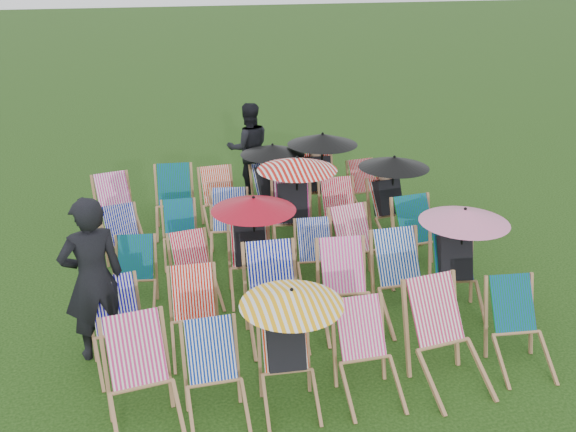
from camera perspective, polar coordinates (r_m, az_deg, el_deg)
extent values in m
plane|color=black|center=(8.55, -0.49, -6.63)|extent=(100.00, 100.00, 0.00)
cube|color=#CF2974|center=(6.32, -13.38, -11.47)|extent=(0.56, 0.44, 0.62)
cube|color=#072493|center=(6.33, -6.88, -11.74)|extent=(0.46, 0.34, 0.55)
cube|color=red|center=(6.46, -0.31, -11.05)|extent=(0.46, 0.36, 0.52)
cube|color=black|center=(6.42, -0.24, -11.28)|extent=(0.40, 0.41, 0.55)
sphere|color=tan|center=(6.35, -0.38, -8.66)|extent=(0.19, 0.19, 0.19)
cylinder|color=black|center=(6.27, 0.32, -9.57)|extent=(0.03, 0.03, 0.64)
cone|color=#FFAB0D|center=(6.12, 0.32, -7.24)|extent=(1.01, 1.01, 0.16)
cube|color=#EF2F88|center=(6.63, 6.47, -9.83)|extent=(0.47, 0.35, 0.56)
cube|color=#D72B60|center=(6.90, 12.97, -8.10)|extent=(0.57, 0.45, 0.64)
cube|color=#095E28|center=(7.43, 19.33, -7.34)|extent=(0.50, 0.40, 0.56)
cube|color=#0F079C|center=(7.25, -15.16, -7.57)|extent=(0.51, 0.40, 0.56)
cube|color=red|center=(7.33, -8.45, -6.70)|extent=(0.48, 0.36, 0.55)
cube|color=#070E91|center=(7.50, -1.55, -4.91)|extent=(0.55, 0.42, 0.63)
cube|color=#FD32A1|center=(7.72, 4.86, -4.39)|extent=(0.55, 0.43, 0.61)
cube|color=navy|center=(7.97, 9.68, -3.57)|extent=(0.53, 0.39, 0.63)
cube|color=#0A6939|center=(8.29, 14.45, -3.45)|extent=(0.53, 0.43, 0.57)
cube|color=black|center=(8.25, 14.55, -3.60)|extent=(0.47, 0.48, 0.59)
sphere|color=tan|center=(8.21, 14.55, -1.35)|extent=(0.21, 0.21, 0.21)
cylinder|color=black|center=(8.13, 15.21, -2.04)|extent=(0.03, 0.03, 0.69)
cone|color=pink|center=(8.01, 15.43, 0.03)|extent=(1.09, 1.09, 0.17)
cube|color=#096531|center=(8.34, -13.41, -3.61)|extent=(0.48, 0.39, 0.52)
cube|color=red|center=(8.31, -8.71, -3.30)|extent=(0.48, 0.38, 0.52)
cube|color=red|center=(8.41, -3.46, -2.38)|extent=(0.51, 0.40, 0.56)
cube|color=black|center=(8.37, -3.43, -2.52)|extent=(0.44, 0.45, 0.59)
sphere|color=tan|center=(8.33, -3.54, -0.31)|extent=(0.21, 0.21, 0.21)
cylinder|color=black|center=(8.23, -3.03, -0.97)|extent=(0.03, 0.03, 0.69)
cone|color=#A4091B|center=(8.11, -3.08, 1.08)|extent=(1.09, 1.09, 0.17)
cube|color=#071F9D|center=(8.60, 2.35, -2.10)|extent=(0.47, 0.37, 0.52)
cube|color=#D22A5F|center=(8.76, 5.69, -1.17)|extent=(0.55, 0.44, 0.60)
cube|color=#0A6D28|center=(9.15, 11.17, -0.29)|extent=(0.55, 0.42, 0.61)
cube|color=#070C9B|center=(9.37, -14.64, -0.76)|extent=(0.49, 0.40, 0.52)
cube|color=#0A6C3B|center=(9.46, -9.65, -0.20)|extent=(0.44, 0.34, 0.51)
cube|color=#072195|center=(9.48, -5.24, 0.58)|extent=(0.54, 0.43, 0.58)
cube|color=#D52A85|center=(9.62, 0.35, 1.28)|extent=(0.57, 0.45, 0.61)
cube|color=black|center=(9.58, 0.39, 1.17)|extent=(0.49, 0.50, 0.64)
sphere|color=tan|center=(9.56, 0.32, 3.28)|extent=(0.23, 0.23, 0.23)
cylinder|color=black|center=(9.44, 0.81, 2.69)|extent=(0.03, 0.03, 0.75)
cone|color=#BC1009|center=(9.34, 0.82, 4.68)|extent=(1.18, 1.18, 0.18)
cube|color=red|center=(9.89, 4.46, 1.60)|extent=(0.50, 0.38, 0.58)
cube|color=red|center=(10.13, 8.66, 1.77)|extent=(0.52, 0.42, 0.56)
cube|color=black|center=(10.09, 8.81, 1.67)|extent=(0.45, 0.46, 0.59)
sphere|color=tan|center=(10.07, 8.61, 3.50)|extent=(0.21, 0.21, 0.21)
cylinder|color=black|center=(10.00, 9.30, 3.04)|extent=(0.03, 0.03, 0.69)
cone|color=black|center=(9.91, 9.41, 4.75)|extent=(1.08, 1.08, 0.17)
cube|color=#D1298E|center=(10.45, -15.30, 2.00)|extent=(0.55, 0.45, 0.58)
cube|color=#095F25|center=(10.51, -10.11, 2.78)|extent=(0.55, 0.43, 0.62)
cube|color=red|center=(10.54, -6.35, 2.76)|extent=(0.49, 0.37, 0.57)
cube|color=#081CA6|center=(10.74, -1.82, 3.15)|extent=(0.51, 0.41, 0.55)
cube|color=black|center=(10.70, -1.72, 3.07)|extent=(0.44, 0.45, 0.58)
sphere|color=tan|center=(10.69, -1.93, 4.75)|extent=(0.20, 0.20, 0.20)
cylinder|color=black|center=(10.61, -1.37, 4.34)|extent=(0.03, 0.03, 0.67)
cone|color=black|center=(10.52, -1.38, 5.94)|extent=(1.06, 1.06, 0.16)
cube|color=red|center=(10.93, 2.58, 3.83)|extent=(0.53, 0.41, 0.61)
cube|color=black|center=(10.88, 2.64, 3.74)|extent=(0.45, 0.47, 0.64)
sphere|color=tan|center=(10.88, 2.54, 5.58)|extent=(0.22, 0.22, 0.22)
cylinder|color=black|center=(10.77, 3.05, 5.11)|extent=(0.03, 0.03, 0.74)
cone|color=black|center=(10.68, 3.09, 6.85)|extent=(1.17, 1.17, 0.18)
cube|color=red|center=(11.18, 6.64, 3.59)|extent=(0.46, 0.36, 0.52)
imported|color=black|center=(7.16, -16.95, -5.38)|extent=(0.77, 0.61, 1.86)
imported|color=black|center=(11.82, -3.50, 6.05)|extent=(0.82, 0.64, 1.67)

